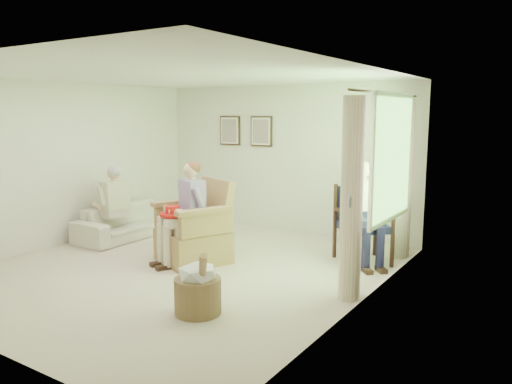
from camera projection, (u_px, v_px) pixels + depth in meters
floor at (183, 268)px, 6.84m from camera, size 5.50×5.50×0.00m
back_wall at (283, 159)px, 8.92m from camera, size 5.00×0.04×2.60m
left_wall at (63, 164)px, 7.98m from camera, size 0.04×5.50×2.60m
right_wall at (359, 190)px, 5.30m from camera, size 0.04×5.50×2.60m
ceiling at (179, 75)px, 6.43m from camera, size 5.00×5.50×0.02m
window at (393, 155)px, 6.26m from camera, size 0.13×2.50×1.63m
curtain_left at (352, 199)px, 5.59m from camera, size 0.34×0.34×2.30m
curtain_right at (404, 180)px, 7.22m from camera, size 0.34×0.34×2.30m
framed_print_left at (230, 131)px, 9.43m from camera, size 0.45×0.05×0.55m
framed_print_right at (261, 131)px, 9.05m from camera, size 0.45×0.05×0.55m
wicker_armchair at (195, 236)px, 7.14m from camera, size 0.91×0.91×1.17m
wood_armchair at (366, 221)px, 7.13m from camera, size 0.69×0.65×1.06m
sofa at (130, 221)px, 8.55m from camera, size 1.92×0.75×0.56m
person_wicker at (187, 205)px, 6.94m from camera, size 0.40×0.62×1.41m
person_dark at (362, 205)px, 6.94m from camera, size 0.40×0.62×1.42m
person_sofa at (112, 200)px, 8.19m from camera, size 0.42×0.62×1.23m
red_hat at (173, 212)px, 6.86m from camera, size 0.36×0.36×0.14m
hatbox at (198, 287)px, 5.27m from camera, size 0.66×0.66×0.73m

